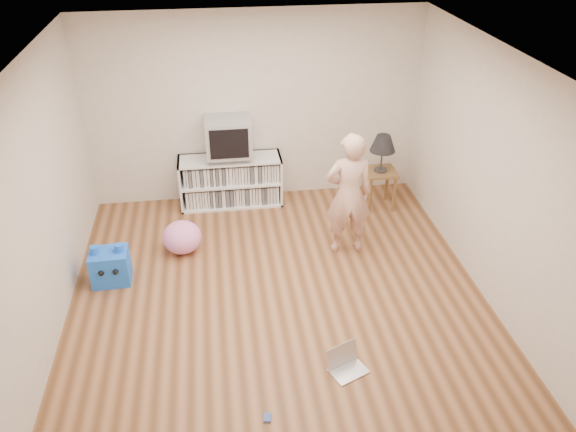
{
  "coord_description": "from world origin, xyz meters",
  "views": [
    {
      "loc": [
        -0.57,
        -4.93,
        3.95
      ],
      "look_at": [
        0.19,
        0.4,
        0.7
      ],
      "focal_mm": 35.0,
      "sensor_mm": 36.0,
      "label": 1
    }
  ],
  "objects_px": {
    "dvd_deck": "(229,156)",
    "side_table": "(380,179)",
    "plush_pink": "(182,237)",
    "crt_tv": "(228,136)",
    "media_unit": "(231,180)",
    "person": "(349,195)",
    "laptop": "(345,363)",
    "table_lamp": "(383,144)",
    "plush_blue": "(110,266)"
  },
  "relations": [
    {
      "from": "side_table",
      "to": "laptop",
      "type": "relative_size",
      "value": 1.35
    },
    {
      "from": "table_lamp",
      "to": "plush_pink",
      "type": "xyz_separation_m",
      "value": [
        -2.68,
        -0.74,
        -0.74
      ]
    },
    {
      "from": "media_unit",
      "to": "table_lamp",
      "type": "bearing_deg",
      "value": -10.83
    },
    {
      "from": "crt_tv",
      "to": "plush_blue",
      "type": "relative_size",
      "value": 1.24
    },
    {
      "from": "plush_pink",
      "to": "crt_tv",
      "type": "bearing_deg",
      "value": 59.15
    },
    {
      "from": "dvd_deck",
      "to": "table_lamp",
      "type": "xyz_separation_m",
      "value": [
        2.02,
        -0.37,
        0.21
      ]
    },
    {
      "from": "side_table",
      "to": "plush_blue",
      "type": "height_order",
      "value": "side_table"
    },
    {
      "from": "dvd_deck",
      "to": "crt_tv",
      "type": "bearing_deg",
      "value": -90.0
    },
    {
      "from": "media_unit",
      "to": "crt_tv",
      "type": "xyz_separation_m",
      "value": [
        0.0,
        -0.02,
        0.67
      ]
    },
    {
      "from": "side_table",
      "to": "plush_blue",
      "type": "relative_size",
      "value": 1.14
    },
    {
      "from": "media_unit",
      "to": "crt_tv",
      "type": "height_order",
      "value": "crt_tv"
    },
    {
      "from": "side_table",
      "to": "table_lamp",
      "type": "xyz_separation_m",
      "value": [
        0.0,
        0.0,
        0.53
      ]
    },
    {
      "from": "dvd_deck",
      "to": "table_lamp",
      "type": "relative_size",
      "value": 0.87
    },
    {
      "from": "person",
      "to": "plush_pink",
      "type": "height_order",
      "value": "person"
    },
    {
      "from": "media_unit",
      "to": "crt_tv",
      "type": "distance_m",
      "value": 0.67
    },
    {
      "from": "crt_tv",
      "to": "plush_blue",
      "type": "height_order",
      "value": "crt_tv"
    },
    {
      "from": "side_table",
      "to": "table_lamp",
      "type": "height_order",
      "value": "table_lamp"
    },
    {
      "from": "dvd_deck",
      "to": "laptop",
      "type": "bearing_deg",
      "value": -75.02
    },
    {
      "from": "crt_tv",
      "to": "table_lamp",
      "type": "height_order",
      "value": "crt_tv"
    },
    {
      "from": "person",
      "to": "plush_pink",
      "type": "distance_m",
      "value": 2.08
    },
    {
      "from": "crt_tv",
      "to": "person",
      "type": "relative_size",
      "value": 0.39
    },
    {
      "from": "media_unit",
      "to": "table_lamp",
      "type": "relative_size",
      "value": 2.72
    },
    {
      "from": "side_table",
      "to": "laptop",
      "type": "distance_m",
      "value": 3.15
    },
    {
      "from": "side_table",
      "to": "table_lamp",
      "type": "distance_m",
      "value": 0.53
    },
    {
      "from": "side_table",
      "to": "laptop",
      "type": "height_order",
      "value": "side_table"
    },
    {
      "from": "person",
      "to": "laptop",
      "type": "xyz_separation_m",
      "value": [
        -0.45,
        -1.93,
        -0.71
      ]
    },
    {
      "from": "dvd_deck",
      "to": "side_table",
      "type": "xyz_separation_m",
      "value": [
        2.02,
        -0.37,
        -0.32
      ]
    },
    {
      "from": "media_unit",
      "to": "plush_pink",
      "type": "height_order",
      "value": "media_unit"
    },
    {
      "from": "dvd_deck",
      "to": "plush_pink",
      "type": "height_order",
      "value": "dvd_deck"
    },
    {
      "from": "crt_tv",
      "to": "plush_pink",
      "type": "height_order",
      "value": "crt_tv"
    },
    {
      "from": "media_unit",
      "to": "person",
      "type": "distance_m",
      "value": 1.95
    },
    {
      "from": "media_unit",
      "to": "table_lamp",
      "type": "height_order",
      "value": "table_lamp"
    },
    {
      "from": "dvd_deck",
      "to": "plush_pink",
      "type": "bearing_deg",
      "value": -120.77
    },
    {
      "from": "media_unit",
      "to": "crt_tv",
      "type": "bearing_deg",
      "value": -90.0
    },
    {
      "from": "plush_blue",
      "to": "crt_tv",
      "type": "bearing_deg",
      "value": 46.47
    },
    {
      "from": "person",
      "to": "dvd_deck",
      "type": "bearing_deg",
      "value": -44.36
    },
    {
      "from": "dvd_deck",
      "to": "person",
      "type": "xyz_separation_m",
      "value": [
        1.33,
        -1.35,
        0.04
      ]
    },
    {
      "from": "person",
      "to": "plush_blue",
      "type": "relative_size",
      "value": 3.18
    },
    {
      "from": "crt_tv",
      "to": "laptop",
      "type": "height_order",
      "value": "crt_tv"
    },
    {
      "from": "plush_blue",
      "to": "person",
      "type": "bearing_deg",
      "value": 3.82
    },
    {
      "from": "table_lamp",
      "to": "laptop",
      "type": "xyz_separation_m",
      "value": [
        -1.14,
        -2.92,
        -0.88
      ]
    },
    {
      "from": "table_lamp",
      "to": "plush_pink",
      "type": "bearing_deg",
      "value": -164.54
    },
    {
      "from": "dvd_deck",
      "to": "plush_blue",
      "type": "height_order",
      "value": "dvd_deck"
    },
    {
      "from": "side_table",
      "to": "plush_blue",
      "type": "xyz_separation_m",
      "value": [
        -3.47,
        -1.24,
        -0.21
      ]
    },
    {
      "from": "person",
      "to": "plush_pink",
      "type": "xyz_separation_m",
      "value": [
        -1.99,
        0.24,
        -0.57
      ]
    },
    {
      "from": "crt_tv",
      "to": "person",
      "type": "xyz_separation_m",
      "value": [
        1.33,
        -1.35,
        -0.25
      ]
    },
    {
      "from": "crt_tv",
      "to": "side_table",
      "type": "height_order",
      "value": "crt_tv"
    },
    {
      "from": "crt_tv",
      "to": "table_lamp",
      "type": "relative_size",
      "value": 1.17
    },
    {
      "from": "media_unit",
      "to": "plush_pink",
      "type": "relative_size",
      "value": 2.98
    },
    {
      "from": "crt_tv",
      "to": "laptop",
      "type": "distance_m",
      "value": 3.53
    }
  ]
}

